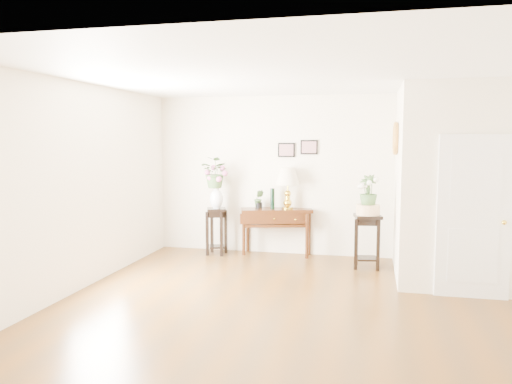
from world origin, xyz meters
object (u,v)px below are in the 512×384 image
(console_table, at_px, (276,232))
(table_lamp, at_px, (288,189))
(plant_stand_a, at_px, (217,231))
(plant_stand_b, at_px, (367,241))

(console_table, relative_size, table_lamp, 1.69)
(plant_stand_a, bearing_deg, table_lamp, 8.93)
(console_table, distance_m, plant_stand_b, 1.66)
(plant_stand_a, xyz_separation_m, plant_stand_b, (2.61, -0.35, 0.01))
(table_lamp, bearing_deg, console_table, 180.00)
(console_table, xyz_separation_m, plant_stand_a, (-1.04, -0.19, 0.00))
(console_table, xyz_separation_m, plant_stand_b, (1.57, -0.55, 0.01))
(console_table, bearing_deg, plant_stand_b, -34.90)
(table_lamp, bearing_deg, plant_stand_b, -21.66)
(plant_stand_a, bearing_deg, console_table, 10.57)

